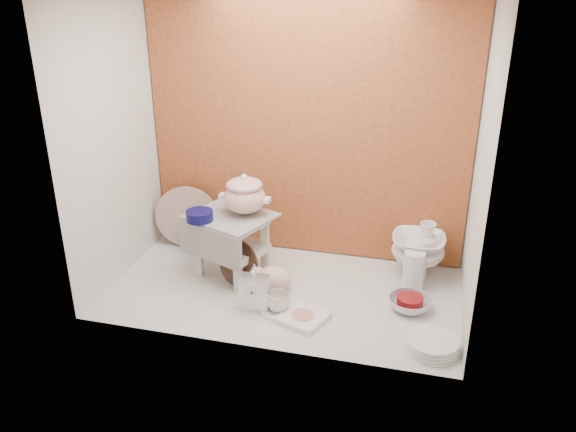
% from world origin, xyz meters
% --- Properties ---
extents(ground, '(1.80, 1.80, 0.00)m').
position_xyz_m(ground, '(0.00, 0.00, 0.00)').
color(ground, silver).
rests_on(ground, ground).
extents(niche_shell, '(1.86, 1.03, 1.53)m').
position_xyz_m(niche_shell, '(0.00, 0.18, 0.93)').
color(niche_shell, '#AF5E2B').
rests_on(niche_shell, ground).
extents(step_stool, '(0.51, 0.48, 0.35)m').
position_xyz_m(step_stool, '(-0.31, 0.10, 0.18)').
color(step_stool, silver).
rests_on(step_stool, ground).
extents(soup_tureen, '(0.29, 0.29, 0.22)m').
position_xyz_m(soup_tureen, '(-0.25, 0.14, 0.46)').
color(soup_tureen, white).
rests_on(soup_tureen, step_stool).
extents(cobalt_bowl, '(0.18, 0.18, 0.05)m').
position_xyz_m(cobalt_bowl, '(-0.44, 0.00, 0.38)').
color(cobalt_bowl, '#0A0946').
rests_on(cobalt_bowl, step_stool).
extents(floral_platter, '(0.37, 0.12, 0.37)m').
position_xyz_m(floral_platter, '(-0.69, 0.37, 0.19)').
color(floral_platter, silver).
rests_on(floral_platter, ground).
extents(blue_white_vase, '(0.26, 0.26, 0.25)m').
position_xyz_m(blue_white_vase, '(-0.61, 0.37, 0.13)').
color(blue_white_vase, silver).
rests_on(blue_white_vase, ground).
extents(lacquer_tray, '(0.26, 0.15, 0.25)m').
position_xyz_m(lacquer_tray, '(-0.25, 0.01, 0.12)').
color(lacquer_tray, black).
rests_on(lacquer_tray, ground).
extents(mantel_clock, '(0.15, 0.06, 0.21)m').
position_xyz_m(mantel_clock, '(-0.09, -0.21, 0.11)').
color(mantel_clock, silver).
rests_on(mantel_clock, ground).
extents(plush_pig, '(0.26, 0.21, 0.14)m').
position_xyz_m(plush_pig, '(-0.05, -0.00, 0.07)').
color(plush_pig, beige).
rests_on(plush_pig, ground).
extents(teacup_saucer, '(0.22, 0.22, 0.01)m').
position_xyz_m(teacup_saucer, '(0.03, -0.20, 0.01)').
color(teacup_saucer, white).
rests_on(teacup_saucer, ground).
extents(gold_rim_teacup, '(0.14, 0.14, 0.09)m').
position_xyz_m(gold_rim_teacup, '(0.03, -0.20, 0.06)').
color(gold_rim_teacup, white).
rests_on(gold_rim_teacup, teacup_saucer).
extents(lattice_dish, '(0.26, 0.26, 0.03)m').
position_xyz_m(lattice_dish, '(0.16, -0.24, 0.01)').
color(lattice_dish, white).
rests_on(lattice_dish, ground).
extents(dinner_plate_stack, '(0.32, 0.32, 0.06)m').
position_xyz_m(dinner_plate_stack, '(0.77, -0.33, 0.03)').
color(dinner_plate_stack, white).
rests_on(dinner_plate_stack, ground).
extents(crystal_bowl, '(0.22, 0.22, 0.07)m').
position_xyz_m(crystal_bowl, '(0.65, -0.02, 0.03)').
color(crystal_bowl, silver).
rests_on(crystal_bowl, ground).
extents(clear_glass_vase, '(0.13, 0.13, 0.22)m').
position_xyz_m(clear_glass_vase, '(0.65, 0.18, 0.11)').
color(clear_glass_vase, silver).
rests_on(clear_glass_vase, ground).
extents(porcelain_tower, '(0.29, 0.29, 0.32)m').
position_xyz_m(porcelain_tower, '(0.66, 0.34, 0.16)').
color(porcelain_tower, white).
rests_on(porcelain_tower, ground).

